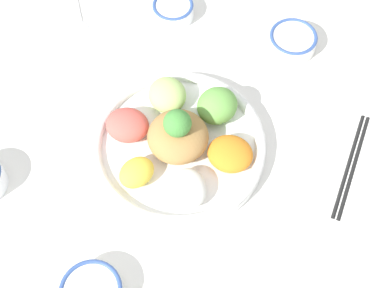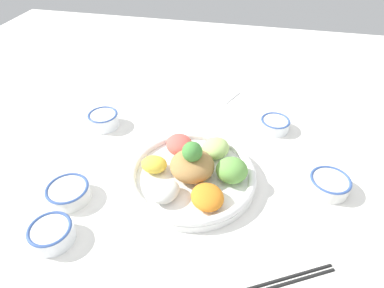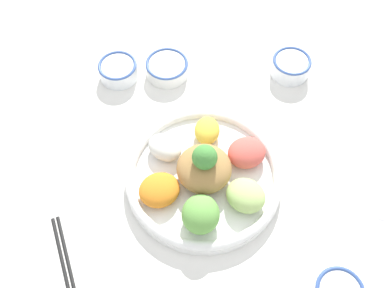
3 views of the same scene
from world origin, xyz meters
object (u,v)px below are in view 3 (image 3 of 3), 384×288
sauce_bowl_red (291,66)px  salad_platter (204,175)px  rice_bowl_blue (167,68)px  sauce_bowl_far (118,70)px  chopsticks_pair_near (67,271)px

sauce_bowl_red → salad_platter: bearing=62.3°
sauce_bowl_red → rice_bowl_blue: bearing=8.1°
rice_bowl_blue → sauce_bowl_far: (0.11, 0.02, 0.00)m
sauce_bowl_far → chopsticks_pair_near: (-0.01, 0.48, -0.02)m
salad_platter → sauce_bowl_far: (0.24, -0.26, -0.01)m
sauce_bowl_far → chopsticks_pair_near: sauce_bowl_far is taller
sauce_bowl_red → chopsticks_pair_near: (0.40, 0.54, -0.02)m
salad_platter → chopsticks_pair_near: 0.32m
sauce_bowl_far → chopsticks_pair_near: bearing=90.8°
salad_platter → rice_bowl_blue: (0.12, -0.28, -0.01)m
sauce_bowl_red → rice_bowl_blue: sauce_bowl_red is taller
salad_platter → rice_bowl_blue: size_ratio=3.18×
sauce_bowl_red → rice_bowl_blue: (0.29, 0.04, -0.00)m
rice_bowl_blue → sauce_bowl_far: bearing=12.0°
salad_platter → sauce_bowl_far: 0.35m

